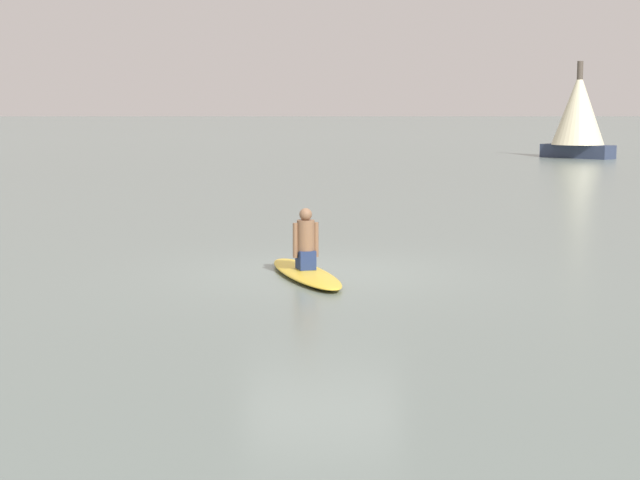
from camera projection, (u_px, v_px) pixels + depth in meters
The scene contains 4 objects.
ground_plane at pixel (323, 273), 16.22m from camera, with size 400.00×400.00×0.00m, color slate.
surfboard at pixel (306, 273), 15.81m from camera, with size 3.05×0.68×0.13m, color gold.
person_paddler at pixel (306, 242), 15.74m from camera, with size 0.42×0.37×0.95m.
sailboat_near_right at pixel (579, 112), 50.15m from camera, with size 3.64×3.64×4.75m.
Camera 1 is at (0.03, 16.01, 2.69)m, focal length 57.00 mm.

